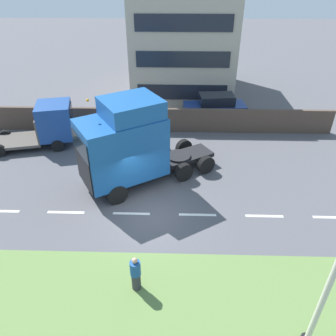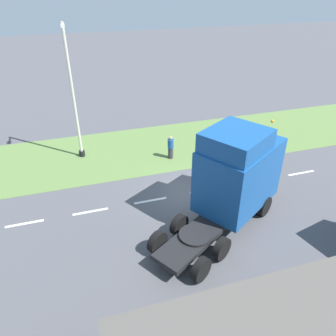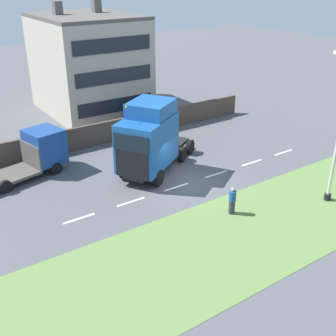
{
  "view_description": "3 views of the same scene",
  "coord_description": "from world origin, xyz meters",
  "px_view_note": "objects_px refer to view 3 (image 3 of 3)",
  "views": [
    {
      "loc": [
        -12.05,
        -1.22,
        10.44
      ],
      "look_at": [
        -0.03,
        -0.88,
        2.68
      ],
      "focal_mm": 35.0,
      "sensor_mm": 36.0,
      "label": 1
    },
    {
      "loc": [
        13.94,
        -5.62,
        10.61
      ],
      "look_at": [
        0.56,
        -1.47,
        2.23
      ],
      "focal_mm": 35.0,
      "sensor_mm": 36.0,
      "label": 2
    },
    {
      "loc": [
        -18.56,
        14.17,
        12.11
      ],
      "look_at": [
        -0.22,
        1.67,
        1.59
      ],
      "focal_mm": 45.0,
      "sensor_mm": 36.0,
      "label": 3
    }
  ],
  "objects_px": {
    "lorry_cab": "(149,139)",
    "pedestrian": "(232,201)",
    "flatbed_truck": "(39,151)",
    "parked_car": "(151,113)"
  },
  "relations": [
    {
      "from": "lorry_cab",
      "to": "parked_car",
      "type": "height_order",
      "value": "lorry_cab"
    },
    {
      "from": "lorry_cab",
      "to": "parked_car",
      "type": "bearing_deg",
      "value": -64.69
    },
    {
      "from": "flatbed_truck",
      "to": "parked_car",
      "type": "relative_size",
      "value": 1.34
    },
    {
      "from": "pedestrian",
      "to": "flatbed_truck",
      "type": "bearing_deg",
      "value": 31.62
    },
    {
      "from": "lorry_cab",
      "to": "pedestrian",
      "type": "distance_m",
      "value": 6.95
    },
    {
      "from": "parked_car",
      "to": "pedestrian",
      "type": "distance_m",
      "value": 15.51
    },
    {
      "from": "lorry_cab",
      "to": "flatbed_truck",
      "type": "height_order",
      "value": "lorry_cab"
    },
    {
      "from": "lorry_cab",
      "to": "flatbed_truck",
      "type": "bearing_deg",
      "value": 20.59
    },
    {
      "from": "lorry_cab",
      "to": "pedestrian",
      "type": "xyz_separation_m",
      "value": [
        -6.66,
        -1.08,
        -1.65
      ]
    },
    {
      "from": "flatbed_truck",
      "to": "parked_car",
      "type": "bearing_deg",
      "value": 96.45
    }
  ]
}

